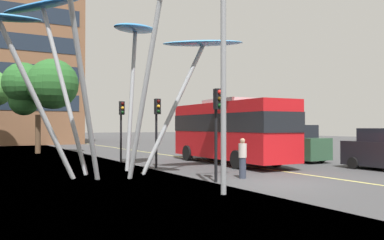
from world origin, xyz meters
name	(u,v)px	position (x,y,z in m)	size (l,w,h in m)	color
ground	(265,185)	(-0.63, 0.00, -0.05)	(120.00, 240.00, 0.10)	#424244
red_bus	(230,128)	(2.95, 7.35, 2.05)	(3.04, 9.74, 3.75)	red
leaf_sculpture	(109,25)	(-4.96, 5.39, 6.65)	(12.79, 9.40, 8.52)	#9EA0A5
traffic_light_kerb_near	(217,115)	(-1.98, 1.21, 2.63)	(0.28, 0.42, 3.63)	black
traffic_light_kerb_far	(157,118)	(-1.80, 7.11, 2.61)	(0.28, 0.42, 3.60)	black
traffic_light_island_mid	(122,118)	(-2.26, 11.15, 2.65)	(0.28, 0.42, 3.66)	black
car_parked_mid	(294,144)	(7.44, 6.77, 1.05)	(2.02, 4.44, 2.25)	#2D5138
car_parked_far	(234,141)	(7.58, 13.39, 1.02)	(1.95, 4.43, 2.19)	silver
street_lamp	(233,29)	(-2.93, -1.13, 5.35)	(1.75, 0.44, 8.50)	gray
tree_pavement_near	(40,85)	(-5.15, 21.87, 5.43)	(5.59, 5.43, 7.51)	brown
pedestrian	(243,158)	(-0.39, 1.71, 0.84)	(0.34, 0.34, 1.68)	#2D3342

